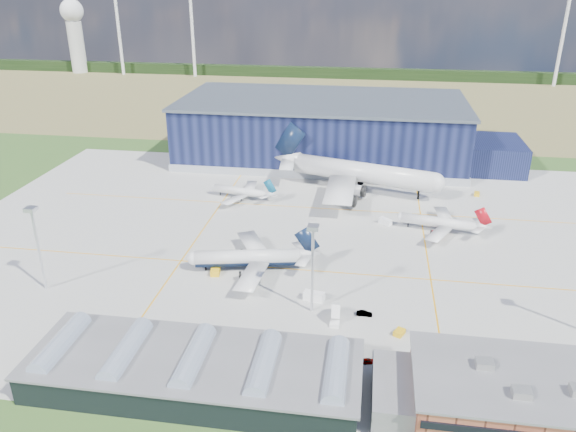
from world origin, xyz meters
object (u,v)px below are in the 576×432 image
at_px(light_mast_west, 36,235).
at_px(gse_cart_a, 363,195).
at_px(gse_tug_b, 399,333).
at_px(airstair, 335,314).
at_px(airliner_widebody, 363,162).
at_px(gse_tug_a, 215,271).
at_px(gse_van_b, 385,221).
at_px(gse_van_a, 314,296).
at_px(hangar, 328,132).
at_px(airliner_navy, 248,250).
at_px(light_mast_center, 313,255).
at_px(ops_building, 539,400).
at_px(airliner_red, 439,217).
at_px(gse_tug_c, 477,194).
at_px(car_a, 368,361).
at_px(car_b, 364,314).
at_px(airliner_regional, 240,187).

relative_size(light_mast_west, gse_cart_a, 6.83).
distance_m(gse_tug_b, airstair, 15.38).
relative_size(airliner_widebody, gse_tug_a, 17.46).
bearing_deg(gse_van_b, gse_van_a, -159.84).
bearing_deg(gse_cart_a, gse_van_b, -75.89).
relative_size(hangar, airstair, 28.90).
bearing_deg(airliner_navy, gse_van_a, 135.28).
bearing_deg(light_mast_center, ops_building, -33.69).
bearing_deg(gse_van_a, airliner_red, -25.09).
height_order(gse_van_a, gse_tug_c, gse_van_a).
distance_m(hangar, gse_tug_b, 134.96).
height_order(light_mast_west, gse_tug_b, light_mast_west).
relative_size(gse_tug_a, car_a, 1.18).
bearing_deg(airliner_red, hangar, -49.56).
height_order(airliner_red, gse_tug_b, airliner_red).
xyz_separation_m(ops_building, airliner_red, (-10.52, 82.00, 0.08)).
distance_m(gse_van_b, car_b, 55.22).
bearing_deg(airliner_widebody, gse_van_a, -80.17).
bearing_deg(car_b, airliner_widebody, 3.04).
bearing_deg(gse_van_b, light_mast_west, 161.95).
bearing_deg(airliner_navy, airliner_regional, -86.12).
xyz_separation_m(airliner_navy, airliner_widebody, (29.19, 67.00, 5.09)).
bearing_deg(gse_van_b, airstair, -151.69).
relative_size(airliner_widebody, gse_tug_c, 22.84).
bearing_deg(airliner_widebody, hangar, 128.97).
height_order(hangar, gse_tug_b, hangar).
relative_size(airliner_regional, car_a, 7.99).
xyz_separation_m(gse_van_a, gse_tug_c, (51.65, 81.05, -0.48)).
xyz_separation_m(ops_building, car_b, (-32.22, 29.87, -4.17)).
bearing_deg(gse_cart_a, hangar, 105.81).
xyz_separation_m(gse_tug_b, car_b, (-8.12, 6.60, 0.01)).
height_order(hangar, gse_van_b, hangar).
xyz_separation_m(airliner_red, gse_van_a, (-34.49, -47.01, -3.73)).
relative_size(light_mast_west, light_mast_center, 1.00).
relative_size(airliner_navy, airstair, 7.45).
distance_m(gse_van_b, airstair, 59.05).
bearing_deg(airliner_navy, airliner_red, -159.52).
relative_size(hangar, light_mast_center, 6.30).
xyz_separation_m(gse_cart_a, car_a, (4.13, -96.57, -0.16)).
height_order(ops_building, airliner_regional, ops_building).
height_order(hangar, airliner_widebody, hangar).
bearing_deg(airliner_regional, airstair, 130.39).
height_order(light_mast_center, gse_van_b, light_mast_center).
xyz_separation_m(gse_van_b, gse_tug_c, (33.64, 31.20, -0.34)).
relative_size(airliner_regional, gse_van_b, 6.13).
distance_m(gse_van_a, airstair, 10.00).
relative_size(gse_tug_a, gse_cart_a, 1.17).
bearing_deg(gse_cart_a, light_mast_center, -101.80).
relative_size(airliner_regional, car_b, 7.00).
bearing_deg(gse_tug_c, car_b, -105.61).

